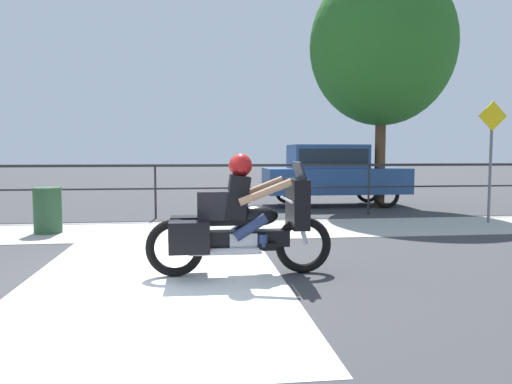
% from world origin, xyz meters
% --- Properties ---
extents(ground_plane, '(120.00, 120.00, 0.00)m').
position_xyz_m(ground_plane, '(0.00, 0.00, 0.00)').
color(ground_plane, '#38383A').
extents(sidewalk_band, '(44.00, 2.40, 0.01)m').
position_xyz_m(sidewalk_band, '(0.00, 3.40, 0.01)').
color(sidewalk_band, '#A8A59E').
rests_on(sidewalk_band, ground).
extents(crosswalk_band, '(3.07, 6.00, 0.01)m').
position_xyz_m(crosswalk_band, '(0.43, -0.20, 0.00)').
color(crosswalk_band, silver).
rests_on(crosswalk_band, ground).
extents(fence_railing, '(36.00, 0.05, 1.25)m').
position_xyz_m(fence_railing, '(0.00, 5.30, 0.98)').
color(fence_railing, '#232326').
rests_on(fence_railing, ground).
extents(motorcycle, '(2.33, 0.76, 1.51)m').
position_xyz_m(motorcycle, '(1.45, -0.23, 0.67)').
color(motorcycle, black).
rests_on(motorcycle, ground).
extents(parked_car, '(4.00, 1.63, 1.74)m').
position_xyz_m(parked_car, '(4.78, 7.44, 0.98)').
color(parked_car, '#284C84').
rests_on(parked_car, ground).
extents(trash_bin, '(0.53, 0.53, 0.87)m').
position_xyz_m(trash_bin, '(-1.85, 3.37, 0.44)').
color(trash_bin, '#284C2D').
rests_on(trash_bin, ground).
extents(street_sign, '(0.63, 0.06, 2.61)m').
position_xyz_m(street_sign, '(7.18, 3.60, 1.60)').
color(street_sign, slate).
rests_on(street_sign, ground).
extents(tree_behind_sign, '(3.93, 3.93, 6.58)m').
position_xyz_m(tree_behind_sign, '(6.00, 6.94, 4.41)').
color(tree_behind_sign, brown).
rests_on(tree_behind_sign, ground).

